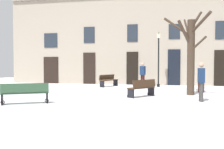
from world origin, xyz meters
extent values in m
plane|color=white|center=(0.00, 0.00, 0.00)|extent=(33.22, 33.22, 0.00)
cube|color=tan|center=(0.00, 8.68, 3.75)|extent=(20.76, 0.40, 7.51)
cube|color=black|center=(-6.81, 8.46, 1.13)|extent=(1.33, 0.08, 2.26)
cube|color=#262D38|center=(-6.81, 8.46, 3.67)|extent=(1.19, 0.06, 1.22)
cube|color=black|center=(-3.38, 8.46, 1.30)|extent=(1.03, 0.08, 2.59)
cube|color=#262D38|center=(-3.38, 8.46, 4.06)|extent=(0.92, 0.06, 1.33)
cube|color=black|center=(0.22, 8.46, 1.31)|extent=(0.93, 0.08, 2.63)
cube|color=#262D38|center=(0.22, 8.46, 4.12)|extent=(0.84, 0.06, 1.39)
cube|color=black|center=(3.48, 8.46, 1.39)|extent=(0.95, 0.08, 2.79)
cube|color=#262D38|center=(3.48, 8.46, 4.16)|extent=(0.85, 0.06, 1.15)
cube|color=black|center=(6.89, 8.46, 1.35)|extent=(0.95, 0.08, 2.70)
cube|color=#262D38|center=(6.89, 8.46, 4.18)|extent=(0.85, 0.06, 1.37)
cylinder|color=#423326|center=(4.24, 1.94, 2.00)|extent=(0.40, 0.40, 3.99)
cylinder|color=#423326|center=(4.64, 1.35, 3.73)|extent=(0.97, 1.33, 0.99)
cylinder|color=#423326|center=(4.51, 2.13, 3.99)|extent=(0.70, 0.55, 0.97)
cylinder|color=#423326|center=(4.10, 2.54, 3.47)|extent=(0.41, 1.32, 1.50)
cylinder|color=#423326|center=(3.91, 1.68, 3.23)|extent=(0.86, 0.71, 1.41)
cylinder|color=#423326|center=(3.54, 2.01, 3.62)|extent=(1.49, 0.29, 1.13)
cylinder|color=#423326|center=(4.59, 1.65, 2.70)|extent=(0.81, 0.69, 0.76)
cylinder|color=black|center=(2.36, 6.74, 1.76)|extent=(0.10, 0.10, 3.52)
cylinder|color=black|center=(2.36, 6.74, 0.10)|extent=(0.22, 0.22, 0.20)
cube|color=beige|center=(2.36, 6.74, 3.70)|extent=(0.24, 0.24, 0.36)
cone|color=black|center=(2.36, 6.74, 3.88)|extent=(0.30, 0.30, 0.14)
cylinder|color=#4C1E19|center=(4.95, 3.48, 0.42)|extent=(0.37, 0.37, 0.84)
torus|color=black|center=(4.95, 3.48, 0.85)|extent=(0.40, 0.40, 0.04)
cube|color=#2D4C33|center=(-2.71, -2.84, 0.46)|extent=(1.85, 1.30, 0.05)
cube|color=#2D4C33|center=(-2.62, -3.01, 0.68)|extent=(1.70, 1.03, 0.37)
cube|color=black|center=(-1.94, -2.40, 0.23)|extent=(0.24, 0.36, 0.46)
torus|color=black|center=(-2.02, -2.27, 0.08)|extent=(0.16, 0.11, 0.17)
cube|color=black|center=(-3.48, -3.28, 0.23)|extent=(0.24, 0.36, 0.46)
torus|color=black|center=(-3.56, -3.14, 0.08)|extent=(0.16, 0.11, 0.17)
cube|color=#3D2819|center=(-1.20, 6.22, 0.48)|extent=(1.09, 1.80, 0.05)
cube|color=#3D2819|center=(-1.37, 6.29, 0.69)|extent=(0.82, 1.68, 0.36)
cube|color=black|center=(-1.53, 5.45, 0.24)|extent=(0.36, 0.20, 0.48)
torus|color=black|center=(-1.39, 5.39, 0.08)|extent=(0.10, 0.17, 0.17)
cube|color=black|center=(-0.86, 6.98, 0.24)|extent=(0.36, 0.20, 0.48)
torus|color=black|center=(-0.72, 6.92, 0.08)|extent=(0.10, 0.17, 0.17)
cube|color=#3D2819|center=(1.75, 0.57, 0.46)|extent=(1.33, 1.55, 0.05)
cube|color=#3D2819|center=(1.91, 0.44, 0.68)|extent=(1.05, 1.34, 0.37)
cube|color=black|center=(2.20, 1.16, 0.23)|extent=(0.36, 0.29, 0.46)
torus|color=black|center=(2.06, 1.27, 0.08)|extent=(0.13, 0.15, 0.17)
cube|color=black|center=(1.30, -0.03, 0.23)|extent=(0.36, 0.29, 0.46)
torus|color=black|center=(1.16, 0.08, 0.08)|extent=(0.13, 0.15, 0.17)
cylinder|color=#403D3A|center=(4.51, -0.69, 0.42)|extent=(0.14, 0.14, 0.83)
cylinder|color=#403D3A|center=(4.48, -0.52, 0.42)|extent=(0.14, 0.14, 0.83)
cube|color=navy|center=(4.50, -0.61, 1.15)|extent=(0.28, 0.41, 0.64)
sphere|color=tan|center=(4.50, -0.61, 1.62)|extent=(0.23, 0.23, 0.23)
cylinder|color=#350F0F|center=(1.12, 6.94, 0.42)|extent=(0.14, 0.14, 0.85)
cylinder|color=#350F0F|center=(1.28, 6.86, 0.42)|extent=(0.14, 0.14, 0.85)
cube|color=navy|center=(1.20, 6.90, 1.18)|extent=(0.44, 0.38, 0.65)
sphere|color=tan|center=(1.20, 6.90, 1.65)|extent=(0.23, 0.23, 0.23)
camera|label=1|loc=(3.13, -12.86, 1.65)|focal=42.91mm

